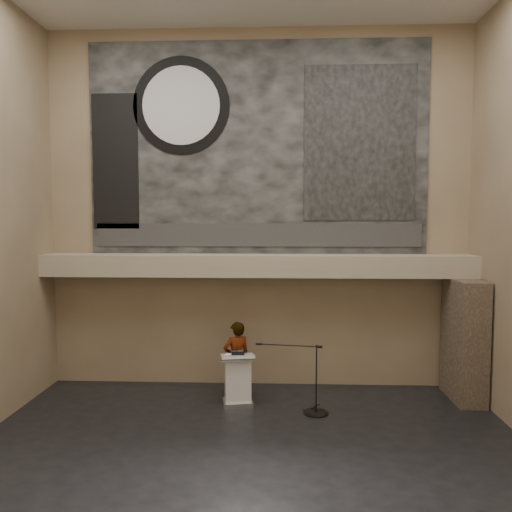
{
  "coord_description": "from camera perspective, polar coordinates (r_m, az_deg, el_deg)",
  "views": [
    {
      "loc": [
        0.47,
        -7.97,
        4.03
      ],
      "look_at": [
        0.0,
        3.2,
        3.2
      ],
      "focal_mm": 35.0,
      "sensor_mm": 36.0,
      "label": 1
    }
  ],
  "objects": [
    {
      "name": "floor",
      "position": [
        8.95,
        -0.93,
        -22.54
      ],
      "size": [
        10.0,
        10.0,
        0.0
      ],
      "primitive_type": "plane",
      "color": "black",
      "rests_on": "ground"
    },
    {
      "name": "banner_clock_rim",
      "position": [
        12.41,
        -8.55,
        16.63
      ],
      "size": [
        2.3,
        0.02,
        2.3
      ],
      "primitive_type": "cylinder",
      "rotation": [
        1.57,
        0.0,
        0.0
      ],
      "color": "black",
      "rests_on": "banner"
    },
    {
      "name": "banner_clock_face",
      "position": [
        12.39,
        -8.57,
        16.65
      ],
      "size": [
        1.84,
        0.02,
        1.84
      ],
      "primitive_type": "cylinder",
      "rotation": [
        1.57,
        0.0,
        0.0
      ],
      "color": "silver",
      "rests_on": "banner"
    },
    {
      "name": "sprinkler_right",
      "position": [
        11.69,
        9.43,
        -2.49
      ],
      "size": [
        0.04,
        0.04,
        0.06
      ],
      "primitive_type": "cylinder",
      "color": "#B2893D",
      "rests_on": "soffit"
    },
    {
      "name": "banner_building_print",
      "position": [
        12.19,
        11.78,
        12.51
      ],
      "size": [
        2.6,
        0.02,
        3.6
      ],
      "primitive_type": "cube",
      "color": "black",
      "rests_on": "banner"
    },
    {
      "name": "soffit",
      "position": [
        11.63,
        0.08,
        -1.08
      ],
      "size": [
        10.0,
        0.8,
        0.5
      ],
      "primitive_type": "cube",
      "color": "tan",
      "rests_on": "wall_back"
    },
    {
      "name": "mic_stand",
      "position": [
        10.86,
        6.62,
        -16.33
      ],
      "size": [
        1.52,
        0.52,
        1.45
      ],
      "rotation": [
        0.0,
        0.0,
        -0.14
      ],
      "color": "black",
      "rests_on": "floor"
    },
    {
      "name": "papers",
      "position": [
        10.98,
        -3.08,
        -11.23
      ],
      "size": [
        0.26,
        0.32,
        0.0
      ],
      "primitive_type": "cube",
      "rotation": [
        0.0,
        0.0,
        -0.2
      ],
      "color": "white",
      "rests_on": "lectern"
    },
    {
      "name": "banner",
      "position": [
        12.07,
        0.16,
        12.2
      ],
      "size": [
        8.0,
        0.05,
        5.0
      ],
      "primitive_type": "cube",
      "color": "black",
      "rests_on": "wall_back"
    },
    {
      "name": "wall_front",
      "position": [
        4.01,
        -4.34,
        7.34
      ],
      "size": [
        10.0,
        0.02,
        8.5
      ],
      "primitive_type": "cube",
      "color": "#7D674F",
      "rests_on": "floor"
    },
    {
      "name": "banner_brick_print",
      "position": [
        12.59,
        -15.77,
        10.34
      ],
      "size": [
        1.1,
        0.02,
        3.2
      ],
      "primitive_type": "cube",
      "color": "black",
      "rests_on": "banner"
    },
    {
      "name": "speaker_person",
      "position": [
        11.54,
        -2.23,
        -11.7
      ],
      "size": [
        0.74,
        0.64,
        1.72
      ],
      "primitive_type": "imported",
      "rotation": [
        0.0,
        0.0,
        3.57
      ],
      "color": "white",
      "rests_on": "floor"
    },
    {
      "name": "binder",
      "position": [
        11.0,
        -2.07,
        -11.11
      ],
      "size": [
        0.29,
        0.23,
        0.04
      ],
      "primitive_type": "cube",
      "rotation": [
        0.0,
        0.0,
        0.04
      ],
      "color": "black",
      "rests_on": "lectern"
    },
    {
      "name": "sprinkler_left",
      "position": [
        11.79,
        -7.73,
        -2.42
      ],
      "size": [
        0.04,
        0.04,
        0.06
      ],
      "primitive_type": "cylinder",
      "color": "#B2893D",
      "rests_on": "soffit"
    },
    {
      "name": "wall_back",
      "position": [
        11.98,
        0.16,
        5.3
      ],
      "size": [
        10.0,
        0.02,
        8.5
      ],
      "primitive_type": "cube",
      "color": "#7D674F",
      "rests_on": "floor"
    },
    {
      "name": "banner_text_strip",
      "position": [
        11.92,
        0.15,
        2.42
      ],
      "size": [
        7.76,
        0.02,
        0.55
      ],
      "primitive_type": "cube",
      "color": "#2A2A2A",
      "rests_on": "banner"
    },
    {
      "name": "lectern",
      "position": [
        11.18,
        -2.11,
        -13.89
      ],
      "size": [
        0.79,
        0.62,
        1.13
      ],
      "rotation": [
        0.0,
        0.0,
        0.18
      ],
      "color": "silver",
      "rests_on": "floor"
    },
    {
      "name": "stone_pier",
      "position": [
        12.18,
        22.69,
        -8.8
      ],
      "size": [
        0.6,
        1.4,
        2.7
      ],
      "primitive_type": "cube",
      "color": "#413328",
      "rests_on": "floor"
    }
  ]
}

